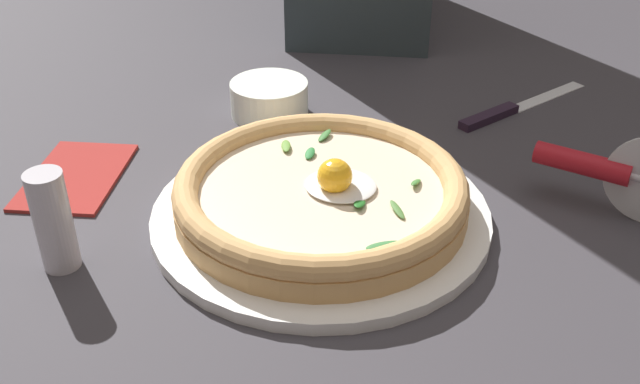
# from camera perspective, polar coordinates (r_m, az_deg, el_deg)

# --- Properties ---
(ground_plane) EXTENTS (2.40, 2.40, 0.03)m
(ground_plane) POSITION_cam_1_polar(r_m,az_deg,el_deg) (0.71, -0.95, -2.90)
(ground_plane) COLOR #3A373D
(ground_plane) RESTS_ON ground
(pizza_plate) EXTENTS (0.32, 0.32, 0.01)m
(pizza_plate) POSITION_cam_1_polar(r_m,az_deg,el_deg) (0.69, -0.00, -1.83)
(pizza_plate) COLOR white
(pizza_plate) RESTS_ON ground
(pizza) EXTENTS (0.27, 0.27, 0.06)m
(pizza) POSITION_cam_1_polar(r_m,az_deg,el_deg) (0.68, 0.03, -0.06)
(pizza) COLOR tan
(pizza) RESTS_ON pizza_plate
(side_bowl) EXTENTS (0.09, 0.09, 0.04)m
(side_bowl) POSITION_cam_1_polar(r_m,az_deg,el_deg) (0.89, -3.98, 7.31)
(side_bowl) COLOR white
(side_bowl) RESTS_ON ground
(pizza_cutter) EXTENTS (0.16, 0.03, 0.09)m
(pizza_cutter) POSITION_cam_1_polar(r_m,az_deg,el_deg) (0.74, 21.56, 1.63)
(pizza_cutter) COLOR silver
(pizza_cutter) RESTS_ON ground
(table_knife) EXTENTS (0.12, 0.20, 0.01)m
(table_knife) POSITION_cam_1_polar(r_m,az_deg,el_deg) (0.92, 14.41, 6.20)
(table_knife) COLOR silver
(table_knife) RESTS_ON ground
(folded_napkin) EXTENTS (0.13, 0.16, 0.01)m
(folded_napkin) POSITION_cam_1_polar(r_m,az_deg,el_deg) (0.80, -18.58, 1.30)
(folded_napkin) COLOR maroon
(folded_napkin) RESTS_ON ground
(pepper_shaker) EXTENTS (0.03, 0.03, 0.09)m
(pepper_shaker) POSITION_cam_1_polar(r_m,az_deg,el_deg) (0.65, -20.16, -2.15)
(pepper_shaker) COLOR silver
(pepper_shaker) RESTS_ON ground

